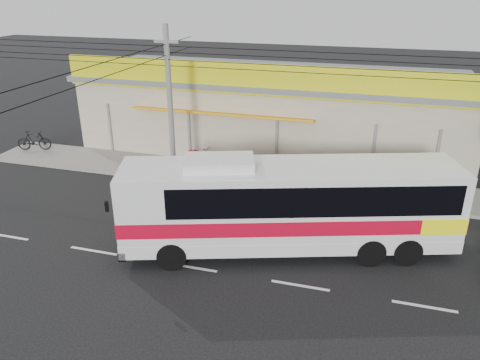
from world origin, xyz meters
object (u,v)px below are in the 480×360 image
at_px(coach_bus, 295,202).
at_px(motorbike_red, 200,154).
at_px(motorbike_dark, 34,140).
at_px(utility_pole, 167,55).

xyz_separation_m(coach_bus, motorbike_red, (-6.56, 7.34, -1.40)).
xyz_separation_m(motorbike_red, motorbike_dark, (-10.25, -0.76, 0.12)).
relative_size(motorbike_red, utility_pole, 0.05).
bearing_deg(motorbike_dark, utility_pole, -120.24).
relative_size(motorbike_dark, utility_pole, 0.06).
xyz_separation_m(coach_bus, motorbike_dark, (-16.81, 6.58, -1.29)).
distance_m(motorbike_dark, utility_pole, 11.69).
relative_size(coach_bus, motorbike_dark, 6.29).
bearing_deg(motorbike_red, motorbike_dark, 110.94).
bearing_deg(utility_pole, coach_bus, -33.07).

